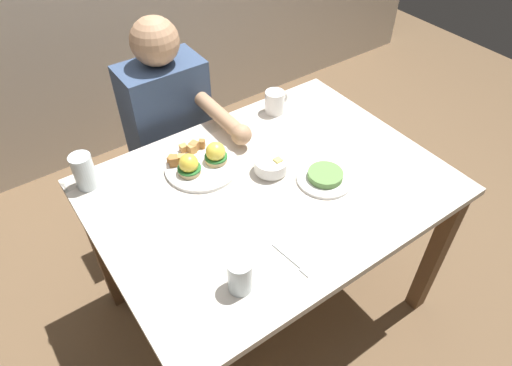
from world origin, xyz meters
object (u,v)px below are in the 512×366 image
at_px(fork, 294,261).
at_px(diner_person, 172,129).
at_px(coffee_mug, 275,101).
at_px(side_plate, 325,177).
at_px(water_glass_near, 85,173).
at_px(dining_table, 269,205).
at_px(fruit_bowl, 271,165).
at_px(water_glass_far, 240,277).
at_px(eggs_benedict_plate, 201,162).

xyz_separation_m(fork, diner_person, (0.06, 0.91, -0.09)).
bearing_deg(coffee_mug, side_plate, -104.00).
bearing_deg(diner_person, water_glass_near, -151.41).
relative_size(fork, water_glass_near, 1.19).
relative_size(dining_table, water_glass_near, 9.19).
height_order(dining_table, side_plate, side_plate).
relative_size(fruit_bowl, side_plate, 0.60).
bearing_deg(water_glass_near, water_glass_far, -72.78).
relative_size(water_glass_far, side_plate, 0.56).
bearing_deg(eggs_benedict_plate, diner_person, 79.89).
relative_size(fork, side_plate, 0.78).
xyz_separation_m(coffee_mug, water_glass_far, (-0.60, -0.64, -0.00)).
xyz_separation_m(eggs_benedict_plate, coffee_mug, (0.43, 0.13, 0.02)).
bearing_deg(water_glass_near, fruit_bowl, -28.76).
height_order(fork, side_plate, side_plate).
height_order(fruit_bowl, water_glass_near, water_glass_near).
height_order(fruit_bowl, side_plate, fruit_bowl).
bearing_deg(water_glass_near, diner_person, 28.59).
distance_m(coffee_mug, fork, 0.78).
bearing_deg(diner_person, fruit_bowl, -77.24).
xyz_separation_m(dining_table, side_plate, (0.17, -0.09, 0.12)).
bearing_deg(water_glass_far, fruit_bowl, 43.55).
bearing_deg(fork, eggs_benedict_plate, 91.27).
height_order(eggs_benedict_plate, side_plate, eggs_benedict_plate).
xyz_separation_m(eggs_benedict_plate, diner_person, (0.07, 0.39, -0.12)).
xyz_separation_m(water_glass_near, side_plate, (0.69, -0.45, -0.04)).
bearing_deg(fruit_bowl, diner_person, 102.76).
height_order(water_glass_near, side_plate, water_glass_near).
bearing_deg(dining_table, fruit_bowl, 51.48).
bearing_deg(side_plate, water_glass_near, 146.67).
bearing_deg(water_glass_near, eggs_benedict_plate, -21.77).
relative_size(fruit_bowl, coffee_mug, 1.08).
relative_size(coffee_mug, water_glass_near, 0.85).
relative_size(coffee_mug, water_glass_far, 1.00).
bearing_deg(diner_person, water_glass_far, -104.88).
distance_m(fruit_bowl, water_glass_far, 0.50).
distance_m(dining_table, fork, 0.35).
bearing_deg(coffee_mug, fruit_bowl, -129.15).
xyz_separation_m(coffee_mug, water_glass_near, (-0.80, 0.01, 0.01)).
bearing_deg(dining_table, water_glass_near, 145.14).
xyz_separation_m(side_plate, diner_person, (-0.25, 0.69, -0.10)).
xyz_separation_m(dining_table, diner_person, (-0.08, 0.60, 0.02)).
height_order(dining_table, coffee_mug, coffee_mug).
distance_m(fruit_bowl, water_glass_near, 0.64).
height_order(dining_table, fruit_bowl, fruit_bowl).
bearing_deg(fruit_bowl, side_plate, -48.49).
height_order(fork, water_glass_near, water_glass_near).
height_order(water_glass_near, diner_person, diner_person).
xyz_separation_m(eggs_benedict_plate, fruit_bowl, (0.19, -0.16, 0.00)).
bearing_deg(fruit_bowl, coffee_mug, 50.85).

